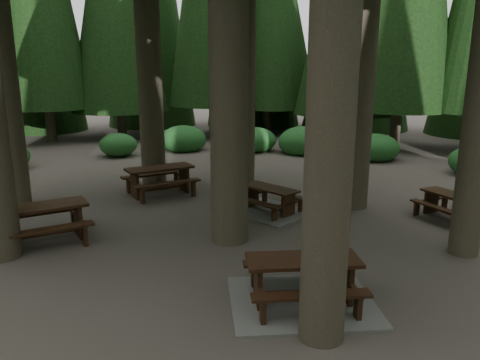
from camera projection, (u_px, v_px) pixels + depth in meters
The scene contains 7 objects.
ground at pixel (196, 236), 10.93m from camera, with size 80.00×80.00×0.00m, color #504841.
picnic_table_a at pixel (302, 288), 7.79m from camera, with size 3.08×2.98×0.81m.
picnic_table_b at pixel (160, 176), 14.32m from camera, with size 2.40×2.54×0.87m.
picnic_table_c at pixel (269, 204), 12.65m from camera, with size 2.45×2.19×0.70m.
picnic_table_d at pixel (451, 203), 12.03m from camera, with size 2.01×1.92×0.68m.
picnic_table_e at pixel (41, 218), 10.41m from camera, with size 2.40×2.54×0.87m.
shrub_ring at pixel (238, 216), 11.12m from camera, with size 23.86×24.64×1.49m.
Camera 1 is at (6.03, -8.41, 3.89)m, focal length 35.00 mm.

